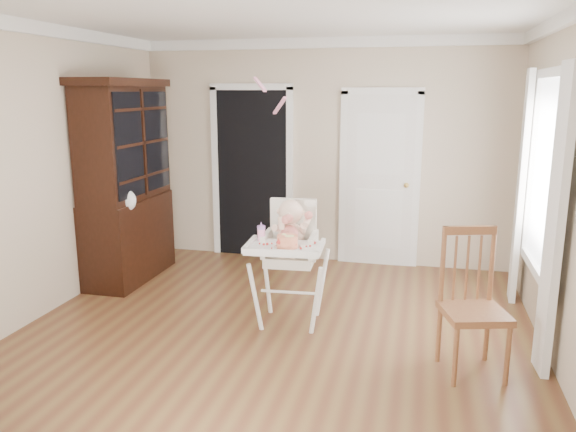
% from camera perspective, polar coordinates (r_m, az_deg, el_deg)
% --- Properties ---
extents(floor, '(5.00, 5.00, 0.00)m').
position_cam_1_polar(floor, '(4.89, -1.98, -12.70)').
color(floor, brown).
rests_on(floor, ground).
extents(ceiling, '(5.00, 5.00, 0.00)m').
position_cam_1_polar(ceiling, '(4.47, -2.26, 20.43)').
color(ceiling, white).
rests_on(ceiling, wall_back).
extents(wall_back, '(4.50, 0.00, 4.50)m').
position_cam_1_polar(wall_back, '(6.90, 3.55, 6.42)').
color(wall_back, beige).
rests_on(wall_back, floor).
extents(wall_left, '(0.00, 5.00, 5.00)m').
position_cam_1_polar(wall_left, '(5.53, -25.21, 3.70)').
color(wall_left, beige).
rests_on(wall_left, floor).
extents(wall_right, '(0.00, 5.00, 5.00)m').
position_cam_1_polar(wall_right, '(4.45, 27.06, 1.62)').
color(wall_right, beige).
rests_on(wall_right, floor).
extents(crown_molding, '(4.50, 5.00, 0.12)m').
position_cam_1_polar(crown_molding, '(4.46, -2.25, 19.67)').
color(crown_molding, white).
rests_on(crown_molding, ceiling).
extents(doorway, '(1.06, 0.05, 2.22)m').
position_cam_1_polar(doorway, '(7.13, -3.66, 4.66)').
color(doorway, black).
rests_on(doorway, wall_back).
extents(closet_door, '(0.96, 0.09, 2.13)m').
position_cam_1_polar(closet_door, '(6.84, 9.28, 3.46)').
color(closet_door, white).
rests_on(closet_door, wall_back).
extents(window_right, '(0.13, 1.84, 2.30)m').
position_cam_1_polar(window_right, '(5.21, 24.27, 2.61)').
color(window_right, white).
rests_on(window_right, wall_right).
extents(high_chair, '(0.71, 0.86, 1.15)m').
position_cam_1_polar(high_chair, '(5.04, 0.19, -3.29)').
color(high_chair, white).
rests_on(high_chair, floor).
extents(baby, '(0.35, 0.26, 0.52)m').
position_cam_1_polar(baby, '(5.02, 0.27, -1.33)').
color(baby, beige).
rests_on(baby, high_chair).
extents(cake, '(0.23, 0.23, 0.11)m').
position_cam_1_polar(cake, '(4.72, -0.06, -2.59)').
color(cake, silver).
rests_on(cake, high_chair).
extents(sippy_cup, '(0.07, 0.07, 0.17)m').
position_cam_1_polar(sippy_cup, '(4.92, -2.73, -1.72)').
color(sippy_cup, '#F897C1').
rests_on(sippy_cup, high_chair).
extents(china_cabinet, '(0.59, 1.32, 2.22)m').
position_cam_1_polar(china_cabinet, '(6.46, -16.15, 3.38)').
color(china_cabinet, black).
rests_on(china_cabinet, floor).
extents(dining_chair, '(0.55, 0.55, 1.10)m').
position_cam_1_polar(dining_chair, '(4.46, 18.25, -8.80)').
color(dining_chair, brown).
rests_on(dining_chair, floor).
extents(streamer, '(0.26, 0.44, 0.15)m').
position_cam_1_polar(streamer, '(5.58, -2.89, 13.25)').
color(streamer, pink).
rests_on(streamer, ceiling).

